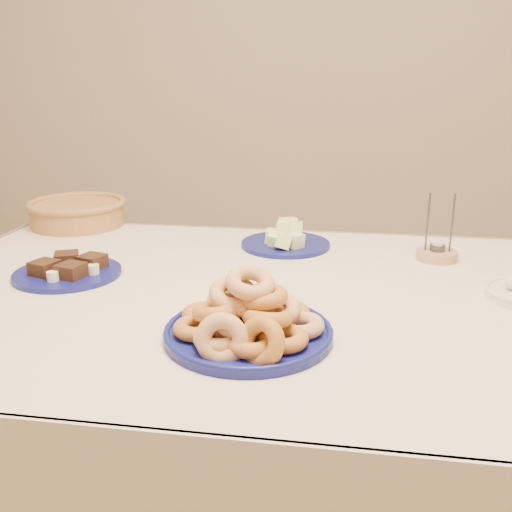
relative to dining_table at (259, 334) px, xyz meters
name	(u,v)px	position (x,y,z in m)	size (l,w,h in m)	color
dining_table	(259,334)	(0.00, 0.00, 0.00)	(1.71, 1.11, 0.75)	brown
donut_platter	(248,322)	(0.02, -0.25, 0.14)	(0.35, 0.35, 0.14)	navy
melon_plate	(285,239)	(0.02, 0.36, 0.13)	(0.26, 0.26, 0.09)	navy
brownie_plate	(68,270)	(-0.48, 0.03, 0.12)	(0.26, 0.26, 0.05)	navy
wicker_basket	(77,212)	(-0.68, 0.51, 0.15)	(0.42, 0.42, 0.08)	olive
candle_holder	(437,253)	(0.43, 0.31, 0.12)	(0.11, 0.11, 0.18)	tan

